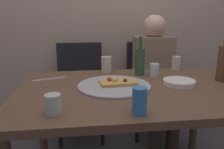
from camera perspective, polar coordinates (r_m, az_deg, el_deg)
name	(u,v)px	position (r m, az deg, el deg)	size (l,w,h in m)	color
back_wall	(110,1)	(2.46, -0.44, 17.93)	(6.00, 0.10, 2.60)	#BCA893
dining_table	(133,100)	(1.40, 5.40, -6.38)	(1.39, 0.92, 0.75)	brown
pizza_tray	(114,86)	(1.38, 0.53, -2.83)	(0.44, 0.44, 0.01)	#ADADB2
pizza_slice_last	(118,82)	(1.39, 1.42, -1.91)	(0.23, 0.15, 0.05)	tan
wine_bottle	(140,60)	(1.64, 7.04, 3.52)	(0.07, 0.07, 0.28)	#2D5133
beer_bottle	(224,63)	(1.64, 26.26, 2.67)	(0.08, 0.08, 0.30)	brown
tumbler_near	(53,104)	(1.03, -14.60, -7.23)	(0.07, 0.07, 0.09)	#B7C6BC
tumbler_far	(154,70)	(1.62, 10.60, 1.13)	(0.07, 0.07, 0.09)	silver
wine_glass	(176,63)	(1.85, 15.85, 2.76)	(0.07, 0.07, 0.11)	beige
short_glass	(106,65)	(1.70, -1.43, 2.50)	(0.08, 0.08, 0.12)	beige
soda_can	(140,101)	(1.00, 6.94, -6.60)	(0.07, 0.07, 0.12)	#337AC1
plate_stack	(179,82)	(1.47, 16.52, -1.91)	(0.20, 0.20, 0.03)	white
table_knife	(49,79)	(1.58, -15.52, -1.13)	(0.22, 0.02, 0.01)	#B7B7BC
chair_left	(80,84)	(2.23, -7.98, -2.36)	(0.44, 0.44, 0.90)	black
chair_right	(150,81)	(2.33, 9.56, -1.69)	(0.44, 0.44, 0.90)	black
guest_in_sweater	(155,73)	(2.16, 10.85, 0.43)	(0.36, 0.56, 1.17)	#937A60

